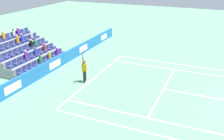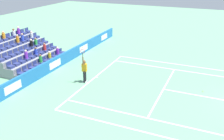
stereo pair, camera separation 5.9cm
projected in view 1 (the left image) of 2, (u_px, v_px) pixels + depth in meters
The scene contains 12 objects.
line_baseline at pixel (95, 77), 20.37m from camera, with size 10.97×0.10×0.01m, color white.
line_service at pixel (163, 89), 18.35m from camera, with size 8.23×0.10×0.01m, color white.
line_centre_service at pixel (210, 97), 17.18m from camera, with size 0.10×6.40×0.01m, color white.
line_singles_sideline_left at pixel (155, 120), 14.69m from camera, with size 0.10×11.89×0.01m, color white.
line_singles_sideline_right at pixel (180, 70), 21.69m from camera, with size 0.10×11.89×0.01m, color white.
line_doubles_sideline_left at pixel (149, 133), 13.53m from camera, with size 0.10×11.89×0.01m, color white.
line_doubles_sideline_right at pixel (182, 65), 22.85m from camera, with size 0.10×11.89×0.01m, color white.
line_centre_mark at pixel (97, 77), 20.33m from camera, with size 0.10×0.20×0.01m, color white.
sponsor_barrier at pixel (54, 64), 21.61m from camera, with size 24.51×0.22×1.05m.
tennis_player at pixel (84, 70), 19.09m from camera, with size 0.53×0.39×2.85m.
stadium_stand at pixel (21, 55), 22.81m from camera, with size 6.20×4.75×2.98m.
loose_tennis_ball at pixel (203, 91), 17.99m from camera, with size 0.07×0.07×0.07m, color #D1E533.
Camera 1 is at (16.59, -3.29, 8.22)m, focal length 40.86 mm.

